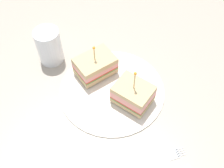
{
  "coord_description": "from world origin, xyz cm",
  "views": [
    {
      "loc": [
        20.22,
        35.42,
        58.24
      ],
      "look_at": [
        0.0,
        0.0,
        2.82
      ],
      "focal_mm": 44.38,
      "sensor_mm": 36.0,
      "label": 1
    }
  ],
  "objects_px": {
    "sandwich_half_front": "(133,94)",
    "plate": "(112,90)",
    "drink_glass": "(50,48)",
    "fork": "(164,157)",
    "sandwich_half_back": "(95,66)"
  },
  "relations": [
    {
      "from": "plate",
      "to": "sandwich_half_front",
      "type": "distance_m",
      "value": 0.07
    },
    {
      "from": "sandwich_half_back",
      "to": "drink_glass",
      "type": "bearing_deg",
      "value": -53.3
    },
    {
      "from": "sandwich_half_front",
      "to": "fork",
      "type": "bearing_deg",
      "value": 83.71
    },
    {
      "from": "sandwich_half_back",
      "to": "drink_glass",
      "type": "relative_size",
      "value": 1.04
    },
    {
      "from": "plate",
      "to": "sandwich_half_back",
      "type": "xyz_separation_m",
      "value": [
        0.01,
        -0.07,
        0.03
      ]
    },
    {
      "from": "plate",
      "to": "drink_glass",
      "type": "xyz_separation_m",
      "value": [
        0.09,
        -0.18,
        0.04
      ]
    },
    {
      "from": "plate",
      "to": "drink_glass",
      "type": "distance_m",
      "value": 0.2
    },
    {
      "from": "sandwich_half_front",
      "to": "plate",
      "type": "bearing_deg",
      "value": -64.22
    },
    {
      "from": "sandwich_half_front",
      "to": "sandwich_half_back",
      "type": "bearing_deg",
      "value": -73.46
    },
    {
      "from": "plate",
      "to": "drink_glass",
      "type": "height_order",
      "value": "drink_glass"
    },
    {
      "from": "sandwich_half_back",
      "to": "fork",
      "type": "distance_m",
      "value": 0.28
    },
    {
      "from": "fork",
      "to": "drink_glass",
      "type": "bearing_deg",
      "value": -75.54
    },
    {
      "from": "drink_glass",
      "to": "sandwich_half_back",
      "type": "bearing_deg",
      "value": 126.7
    },
    {
      "from": "sandwich_half_back",
      "to": "fork",
      "type": "relative_size",
      "value": 0.79
    },
    {
      "from": "plate",
      "to": "sandwich_half_front",
      "type": "bearing_deg",
      "value": 115.78
    }
  ]
}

